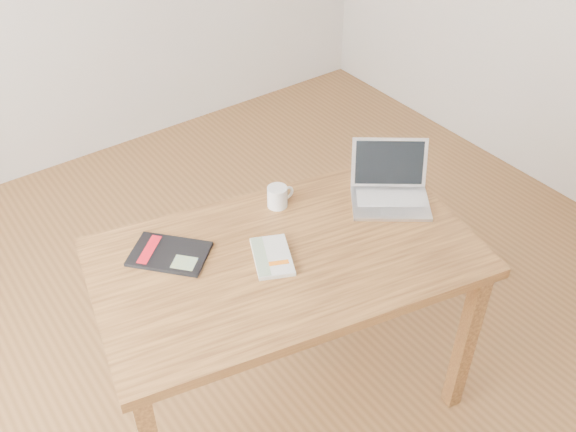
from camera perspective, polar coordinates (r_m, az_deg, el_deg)
room at (r=1.90m, az=-3.04°, el=12.59°), size 4.04×4.04×2.70m
desk at (r=2.21m, az=-0.14°, el=-5.11°), size 1.40×0.98×0.75m
white_guidebook at (r=2.13m, az=-1.42°, el=-3.63°), size 0.19×0.23×0.02m
black_guidebook at (r=2.18m, az=-10.50°, el=-3.34°), size 0.29×0.30×0.01m
laptop at (r=2.40m, az=9.05°, el=2.47°), size 0.38×0.38×0.19m
coffee_mug at (r=2.33m, az=-0.90°, el=1.78°), size 0.11×0.07×0.08m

